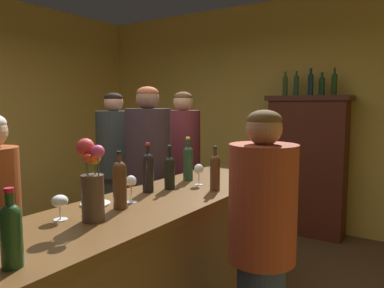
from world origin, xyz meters
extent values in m
cube|color=gold|center=(0.00, 2.86, 1.45)|extent=(5.34, 0.12, 2.90)
cube|color=brown|center=(0.57, -0.12, 0.48)|extent=(0.59, 2.43, 0.96)
cube|color=brown|center=(0.57, -0.12, 0.99)|extent=(0.67, 2.53, 0.05)
cube|color=#4C1F14|center=(0.68, 2.59, 0.84)|extent=(0.89, 0.30, 1.68)
cube|color=#442118|center=(0.68, 2.59, 1.65)|extent=(0.97, 0.36, 0.06)
cylinder|color=black|center=(0.48, 0.11, 1.10)|extent=(0.07, 0.07, 0.18)
sphere|color=black|center=(0.48, 0.11, 1.19)|extent=(0.07, 0.07, 0.07)
cylinder|color=black|center=(0.48, 0.11, 1.24)|extent=(0.02, 0.02, 0.10)
cylinder|color=black|center=(0.48, 0.11, 1.30)|extent=(0.03, 0.03, 0.02)
cylinder|color=black|center=(0.42, -0.05, 1.12)|extent=(0.07, 0.07, 0.22)
sphere|color=black|center=(0.42, -0.05, 1.23)|extent=(0.07, 0.07, 0.07)
cylinder|color=black|center=(0.42, -0.05, 1.27)|extent=(0.03, 0.03, 0.09)
cylinder|color=red|center=(0.42, -0.05, 1.33)|extent=(0.03, 0.03, 0.02)
cylinder|color=#203C25|center=(0.43, 0.41, 1.12)|extent=(0.07, 0.07, 0.22)
sphere|color=#203C25|center=(0.43, 0.41, 1.23)|extent=(0.07, 0.07, 0.07)
cylinder|color=#203C25|center=(0.43, 0.41, 1.27)|extent=(0.03, 0.03, 0.09)
cylinder|color=gold|center=(0.43, 0.41, 1.33)|extent=(0.03, 0.03, 0.02)
cylinder|color=#4A2C1A|center=(0.76, 0.24, 1.11)|extent=(0.07, 0.07, 0.20)
sphere|color=#4A2C1A|center=(0.76, 0.24, 1.21)|extent=(0.07, 0.07, 0.07)
cylinder|color=#4A2C1A|center=(0.76, 0.24, 1.25)|extent=(0.02, 0.02, 0.08)
cylinder|color=black|center=(0.76, 0.24, 1.30)|extent=(0.03, 0.03, 0.02)
cylinder|color=#1B3A1C|center=(0.75, -1.15, 1.11)|extent=(0.07, 0.07, 0.19)
sphere|color=#1B3A1C|center=(0.75, -1.15, 1.20)|extent=(0.07, 0.07, 0.07)
cylinder|color=#1B3A1C|center=(0.75, -1.15, 1.24)|extent=(0.03, 0.03, 0.08)
cylinder|color=#B1152A|center=(0.75, -1.15, 1.29)|extent=(0.03, 0.03, 0.02)
cylinder|color=#4A2F19|center=(0.54, -0.42, 1.12)|extent=(0.07, 0.07, 0.22)
sphere|color=#4A2F19|center=(0.54, -0.42, 1.24)|extent=(0.07, 0.07, 0.07)
cylinder|color=#4A2F19|center=(0.54, -0.42, 1.27)|extent=(0.03, 0.03, 0.08)
cylinder|color=black|center=(0.54, -0.42, 1.32)|extent=(0.03, 0.03, 0.02)
cylinder|color=white|center=(0.70, 0.99, 1.01)|extent=(0.07, 0.07, 0.00)
cylinder|color=white|center=(0.70, 0.99, 1.06)|extent=(0.01, 0.01, 0.09)
ellipsoid|color=white|center=(0.70, 0.99, 1.14)|extent=(0.06, 0.06, 0.08)
ellipsoid|color=#5F0918|center=(0.70, 0.99, 1.12)|extent=(0.05, 0.05, 0.03)
cylinder|color=white|center=(0.58, 0.31, 1.01)|extent=(0.06, 0.06, 0.00)
cylinder|color=white|center=(0.58, 0.31, 1.05)|extent=(0.01, 0.01, 0.07)
ellipsoid|color=white|center=(0.58, 0.31, 1.13)|extent=(0.07, 0.07, 0.07)
cylinder|color=white|center=(0.51, -0.29, 1.01)|extent=(0.07, 0.07, 0.00)
cylinder|color=white|center=(0.51, -0.29, 1.06)|extent=(0.01, 0.01, 0.09)
ellipsoid|color=white|center=(0.51, -0.29, 1.14)|extent=(0.06, 0.06, 0.07)
ellipsoid|color=maroon|center=(0.51, -0.29, 1.12)|extent=(0.05, 0.05, 0.03)
cylinder|color=white|center=(0.44, -0.72, 1.01)|extent=(0.07, 0.07, 0.00)
cylinder|color=white|center=(0.44, -0.72, 1.05)|extent=(0.01, 0.01, 0.06)
ellipsoid|color=white|center=(0.44, -0.72, 1.11)|extent=(0.08, 0.08, 0.06)
cylinder|color=#48342B|center=(0.59, -0.64, 1.13)|extent=(0.11, 0.11, 0.23)
cylinder|color=#38602D|center=(0.63, -0.64, 1.25)|extent=(0.01, 0.01, 0.21)
sphere|color=#CB4076|center=(0.63, -0.64, 1.36)|extent=(0.06, 0.06, 0.06)
cylinder|color=#38602D|center=(0.58, -0.62, 1.23)|extent=(0.01, 0.01, 0.17)
sphere|color=orange|center=(0.58, -0.62, 1.32)|extent=(0.06, 0.06, 0.06)
cylinder|color=#38602D|center=(0.55, -0.65, 1.26)|extent=(0.01, 0.01, 0.22)
sphere|color=red|center=(0.55, -0.65, 1.37)|extent=(0.09, 0.09, 0.09)
cylinder|color=#38602D|center=(0.59, -0.67, 1.24)|extent=(0.01, 0.01, 0.18)
sphere|color=red|center=(0.59, -0.67, 1.33)|extent=(0.04, 0.04, 0.04)
cylinder|color=white|center=(0.37, -0.44, 1.02)|extent=(0.17, 0.17, 0.01)
cylinder|color=#2E4928|center=(0.39, 2.59, 1.79)|extent=(0.06, 0.06, 0.21)
sphere|color=#2E4928|center=(0.39, 2.59, 1.89)|extent=(0.06, 0.06, 0.06)
cylinder|color=#2E4928|center=(0.39, 2.59, 1.93)|extent=(0.02, 0.02, 0.08)
cylinder|color=gold|center=(0.39, 2.59, 1.98)|extent=(0.03, 0.03, 0.02)
cylinder|color=#254531|center=(0.52, 2.59, 1.79)|extent=(0.06, 0.06, 0.22)
sphere|color=#254531|center=(0.52, 2.59, 1.90)|extent=(0.06, 0.06, 0.06)
cylinder|color=#254531|center=(0.52, 2.59, 1.94)|extent=(0.02, 0.02, 0.08)
cylinder|color=gold|center=(0.52, 2.59, 1.99)|extent=(0.03, 0.03, 0.02)
cylinder|color=#172F35|center=(0.69, 2.59, 1.79)|extent=(0.06, 0.06, 0.23)
sphere|color=#172F35|center=(0.69, 2.59, 1.91)|extent=(0.06, 0.06, 0.06)
cylinder|color=#172F35|center=(0.69, 2.59, 1.95)|extent=(0.03, 0.03, 0.07)
cylinder|color=black|center=(0.69, 2.59, 1.99)|extent=(0.03, 0.03, 0.02)
cylinder|color=#15361C|center=(0.82, 2.59, 1.77)|extent=(0.07, 0.07, 0.18)
sphere|color=#15361C|center=(0.82, 2.59, 1.86)|extent=(0.07, 0.07, 0.07)
cylinder|color=#15361C|center=(0.82, 2.59, 1.90)|extent=(0.03, 0.03, 0.08)
cylinder|color=gold|center=(0.82, 2.59, 1.95)|extent=(0.03, 0.03, 0.02)
cylinder|color=#1F3D1A|center=(0.96, 2.59, 1.79)|extent=(0.07, 0.07, 0.22)
sphere|color=#1F3D1A|center=(0.96, 2.59, 1.90)|extent=(0.07, 0.07, 0.07)
cylinder|color=#1F3D1A|center=(0.96, 2.59, 1.94)|extent=(0.02, 0.02, 0.08)
cylinder|color=red|center=(0.96, 2.59, 1.99)|extent=(0.03, 0.03, 0.02)
cylinder|color=#263542|center=(-0.12, 0.60, 0.43)|extent=(0.28, 0.28, 0.86)
cylinder|color=#34262C|center=(-0.12, 0.60, 1.20)|extent=(0.39, 0.39, 0.68)
sphere|color=#8E654F|center=(-0.12, 0.60, 1.63)|extent=(0.20, 0.20, 0.20)
ellipsoid|color=#9B4D2C|center=(-0.12, 0.60, 1.68)|extent=(0.19, 0.19, 0.11)
cylinder|color=#B0A092|center=(-0.21, 1.27, 0.43)|extent=(0.26, 0.26, 0.87)
cylinder|color=maroon|center=(-0.21, 1.27, 1.19)|extent=(0.36, 0.36, 0.65)
sphere|color=tan|center=(-0.21, 1.27, 1.61)|extent=(0.20, 0.20, 0.20)
ellipsoid|color=brown|center=(-0.21, 1.27, 1.65)|extent=(0.19, 0.19, 0.11)
cylinder|color=#35352F|center=(-0.77, 0.84, 0.42)|extent=(0.27, 0.27, 0.85)
cylinder|color=#2C3331|center=(-0.77, 0.84, 1.18)|extent=(0.37, 0.37, 0.66)
sphere|color=tan|center=(-0.77, 0.84, 1.60)|extent=(0.19, 0.19, 0.19)
ellipsoid|color=black|center=(-0.77, 0.84, 1.64)|extent=(0.18, 0.18, 0.11)
cylinder|color=maroon|center=(1.26, -0.16, 1.09)|extent=(0.34, 0.34, 0.58)
sphere|color=#956447|center=(1.26, -0.16, 1.46)|extent=(0.18, 0.18, 0.18)
ellipsoid|color=#533A1E|center=(1.26, -0.16, 1.50)|extent=(0.17, 0.17, 0.10)
camera|label=1|loc=(1.95, -1.83, 1.58)|focal=34.41mm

